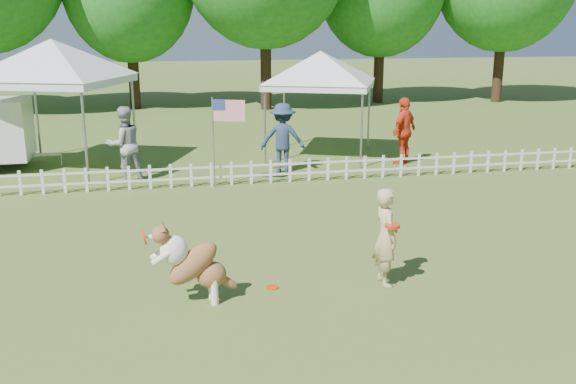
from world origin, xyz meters
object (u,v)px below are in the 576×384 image
object	(u,v)px
dog	(194,263)
spectator_c	(404,131)
handler	(386,237)
spectator_a	(124,144)
canopy_tent_left	(57,107)
spectator_b	(283,138)
flag_pole	(214,143)
frisbee_on_turf	(272,287)
canopy_tent_right	(320,106)

from	to	relation	value
dog	spectator_c	xyz separation A→B (m)	(6.47, 8.40, 0.34)
handler	spectator_a	world-z (taller)	spectator_a
canopy_tent_left	spectator_b	distance (m)	6.22
handler	spectator_c	size ratio (longest dim) A/B	0.81
flag_pole	spectator_a	size ratio (longest dim) A/B	1.16
frisbee_on_turf	spectator_b	distance (m)	7.96
canopy_tent_right	spectator_a	xyz separation A→B (m)	(-5.64, -2.05, -0.58)
dog	canopy_tent_left	bearing A→B (deg)	103.13
frisbee_on_turf	spectator_c	distance (m)	9.69
spectator_b	canopy_tent_left	bearing A→B (deg)	0.51
canopy_tent_left	canopy_tent_right	world-z (taller)	canopy_tent_left
frisbee_on_turf	canopy_tent_left	distance (m)	10.38
dog	spectator_a	xyz separation A→B (m)	(-1.28, 7.84, 0.34)
dog	canopy_tent_left	distance (m)	10.18
handler	canopy_tent_left	world-z (taller)	canopy_tent_left
spectator_a	spectator_c	world-z (taller)	spectator_a
frisbee_on_turf	canopy_tent_right	size ratio (longest dim) A/B	0.07
handler	spectator_a	bearing A→B (deg)	27.70
frisbee_on_turf	canopy_tent_left	xyz separation A→B (m)	(-4.29, 9.30, 1.72)
spectator_a	spectator_c	bearing A→B (deg)	161.37
spectator_b	spectator_c	distance (m)	3.61
frisbee_on_turf	spectator_b	bearing A→B (deg)	77.73
canopy_tent_left	spectator_a	xyz separation A→B (m)	(1.81, -1.79, -0.77)
spectator_a	spectator_b	world-z (taller)	spectator_a
handler	canopy_tent_left	bearing A→B (deg)	31.41
frisbee_on_turf	canopy_tent_right	bearing A→B (deg)	71.66
canopy_tent_right	flag_pole	world-z (taller)	canopy_tent_right
frisbee_on_turf	flag_pole	xyz separation A→B (m)	(-0.30, 6.39, 1.10)
dog	canopy_tent_right	world-z (taller)	canopy_tent_right
frisbee_on_turf	spectator_b	xyz separation A→B (m)	(1.68, 7.73, 0.93)
canopy_tent_right	spectator_c	size ratio (longest dim) A/B	1.61
spectator_b	flag_pole	bearing A→B (deg)	49.19
spectator_b	dog	bearing A→B (deg)	85.67
handler	canopy_tent_left	xyz separation A→B (m)	(-6.04, 9.48, 0.96)
spectator_b	spectator_a	bearing A→B (deg)	18.27
frisbee_on_turf	spectator_c	bearing A→B (deg)	56.80
canopy_tent_right	flag_pole	distance (m)	4.72
handler	canopy_tent_left	size ratio (longest dim) A/B	0.45
canopy_tent_right	frisbee_on_turf	bearing A→B (deg)	-85.78
canopy_tent_right	flag_pole	xyz separation A→B (m)	(-3.47, -3.16, -0.43)
canopy_tent_left	spectator_b	xyz separation A→B (m)	(5.97, -1.57, -0.79)
flag_pole	frisbee_on_turf	bearing A→B (deg)	-66.82
canopy_tent_right	spectator_c	world-z (taller)	canopy_tent_right
handler	spectator_a	size ratio (longest dim) A/B	0.81
frisbee_on_turf	flag_pole	size ratio (longest dim) A/B	0.09
canopy_tent_left	spectator_a	world-z (taller)	canopy_tent_left
dog	canopy_tent_left	world-z (taller)	canopy_tent_left
dog	spectator_b	world-z (taller)	spectator_b
spectator_a	spectator_b	xyz separation A→B (m)	(4.15, 0.22, -0.02)
dog	spectator_c	size ratio (longest dim) A/B	0.65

